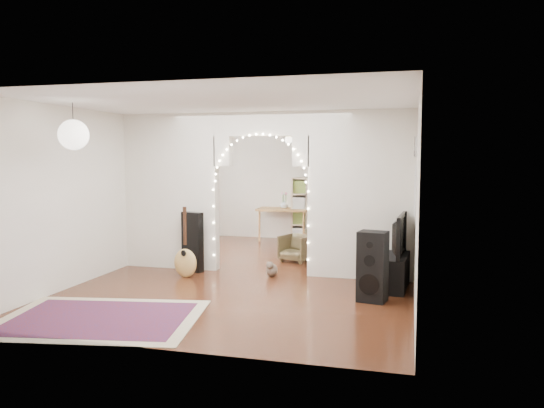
% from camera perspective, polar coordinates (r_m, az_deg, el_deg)
% --- Properties ---
extents(floor, '(7.50, 7.50, 0.00)m').
position_cam_1_polar(floor, '(9.09, -1.09, -7.34)').
color(floor, black).
rests_on(floor, ground).
extents(ceiling, '(5.00, 7.50, 0.02)m').
position_cam_1_polar(ceiling, '(8.91, -1.12, 9.88)').
color(ceiling, white).
rests_on(ceiling, wall_back).
extents(wall_back, '(5.00, 0.02, 2.70)m').
position_cam_1_polar(wall_back, '(12.54, 3.59, 2.33)').
color(wall_back, silver).
rests_on(wall_back, floor).
extents(wall_front, '(5.00, 0.02, 2.70)m').
position_cam_1_polar(wall_front, '(5.40, -12.06, -1.52)').
color(wall_front, silver).
rests_on(wall_front, floor).
extents(wall_left, '(0.02, 7.50, 2.70)m').
position_cam_1_polar(wall_left, '(9.88, -15.20, 1.39)').
color(wall_left, silver).
rests_on(wall_left, floor).
extents(wall_right, '(0.02, 7.50, 2.70)m').
position_cam_1_polar(wall_right, '(8.56, 15.21, 0.84)').
color(wall_right, silver).
rests_on(wall_right, floor).
extents(divider_wall, '(5.00, 0.20, 2.70)m').
position_cam_1_polar(divider_wall, '(8.89, -1.11, 1.66)').
color(divider_wall, silver).
rests_on(divider_wall, floor).
extents(fairy_lights, '(1.64, 0.04, 1.60)m').
position_cam_1_polar(fairy_lights, '(8.76, -1.34, 2.43)').
color(fairy_lights, '#FFEABF').
rests_on(fairy_lights, divider_wall).
extents(window, '(0.04, 1.20, 1.40)m').
position_cam_1_polar(window, '(11.45, -10.59, 2.73)').
color(window, white).
rests_on(window, wall_left).
extents(wall_clock, '(0.03, 0.31, 0.31)m').
position_cam_1_polar(wall_clock, '(7.94, 15.22, 5.94)').
color(wall_clock, white).
rests_on(wall_clock, wall_right).
extents(picture_frames, '(0.02, 0.50, 0.70)m').
position_cam_1_polar(picture_frames, '(7.55, 15.14, 1.43)').
color(picture_frames, white).
rests_on(picture_frames, wall_right).
extents(paper_lantern, '(0.40, 0.40, 0.40)m').
position_cam_1_polar(paper_lantern, '(7.52, -20.57, 6.99)').
color(paper_lantern, white).
rests_on(paper_lantern, ceiling).
extents(ceiling_fan, '(1.10, 1.10, 0.30)m').
position_cam_1_polar(ceiling_fan, '(10.82, 1.81, 7.45)').
color(ceiling_fan, gold).
rests_on(ceiling_fan, ceiling).
extents(area_rug, '(2.65, 2.17, 0.02)m').
position_cam_1_polar(area_rug, '(6.89, -18.07, -11.62)').
color(area_rug, maroon).
rests_on(area_rug, floor).
extents(guitar_case, '(0.41, 0.25, 1.02)m').
position_cam_1_polar(guitar_case, '(9.15, -8.55, -4.06)').
color(guitar_case, black).
rests_on(guitar_case, floor).
extents(acoustic_guitar, '(0.41, 0.29, 0.98)m').
position_cam_1_polar(acoustic_guitar, '(8.74, -9.32, -5.06)').
color(acoustic_guitar, tan).
rests_on(acoustic_guitar, floor).
extents(tabby_cat, '(0.19, 0.43, 0.29)m').
position_cam_1_polar(tabby_cat, '(8.75, -0.03, -7.05)').
color(tabby_cat, brown).
rests_on(tabby_cat, floor).
extents(floor_speaker, '(0.43, 0.39, 0.96)m').
position_cam_1_polar(floor_speaker, '(7.35, 10.76, -6.63)').
color(floor_speaker, black).
rests_on(floor_speaker, floor).
extents(media_console, '(0.47, 1.03, 0.50)m').
position_cam_1_polar(media_console, '(8.17, 12.94, -7.10)').
color(media_console, black).
rests_on(media_console, floor).
extents(tv, '(0.22, 1.08, 0.62)m').
position_cam_1_polar(tv, '(8.08, 13.02, -3.22)').
color(tv, black).
rests_on(tv, media_console).
extents(bookcase, '(1.48, 0.67, 1.47)m').
position_cam_1_polar(bookcase, '(12.26, 5.49, -0.62)').
color(bookcase, beige).
rests_on(bookcase, floor).
extents(dining_table, '(1.23, 0.84, 0.76)m').
position_cam_1_polar(dining_table, '(12.44, 1.31, -0.77)').
color(dining_table, brown).
rests_on(dining_table, floor).
extents(flower_vase, '(0.19, 0.19, 0.19)m').
position_cam_1_polar(flower_vase, '(12.43, 1.32, 0.00)').
color(flower_vase, white).
rests_on(flower_vase, dining_table).
extents(dining_chair_left, '(0.70, 0.71, 0.50)m').
position_cam_1_polar(dining_chair_left, '(9.97, 2.68, -4.76)').
color(dining_chair_left, '#4B3F25').
rests_on(dining_chair_left, floor).
extents(dining_chair_right, '(0.64, 0.66, 0.50)m').
position_cam_1_polar(dining_chair_right, '(10.62, 5.01, -4.16)').
color(dining_chair_right, '#4B3F25').
rests_on(dining_chair_right, floor).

